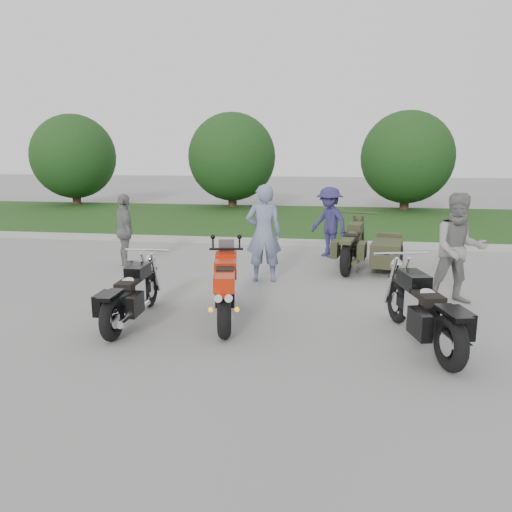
# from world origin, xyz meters

# --- Properties ---
(ground) EXTENTS (80.00, 80.00, 0.00)m
(ground) POSITION_xyz_m (0.00, 0.00, 0.00)
(ground) COLOR #989892
(ground) RESTS_ON ground
(curb) EXTENTS (60.00, 0.30, 0.15)m
(curb) POSITION_xyz_m (0.00, 6.00, 0.07)
(curb) COLOR #A3A19A
(curb) RESTS_ON ground
(grass_strip) EXTENTS (60.00, 8.00, 0.14)m
(grass_strip) POSITION_xyz_m (0.00, 10.15, 0.07)
(grass_strip) COLOR #32501B
(grass_strip) RESTS_ON ground
(tree_far_left) EXTENTS (3.60, 3.60, 4.00)m
(tree_far_left) POSITION_xyz_m (-10.00, 13.50, 2.19)
(tree_far_left) COLOR #3F2B1C
(tree_far_left) RESTS_ON ground
(tree_mid_left) EXTENTS (3.60, 3.60, 4.00)m
(tree_mid_left) POSITION_xyz_m (-3.00, 13.50, 2.19)
(tree_mid_left) COLOR #3F2B1C
(tree_mid_left) RESTS_ON ground
(tree_mid_right) EXTENTS (3.60, 3.60, 4.00)m
(tree_mid_right) POSITION_xyz_m (4.00, 13.50, 2.19)
(tree_mid_right) COLOR #3F2B1C
(tree_mid_right) RESTS_ON ground
(sportbike_red) EXTENTS (0.58, 1.96, 0.93)m
(sportbike_red) POSITION_xyz_m (-0.39, -0.20, 0.55)
(sportbike_red) COLOR black
(sportbike_red) RESTS_ON ground
(cruiser_left) EXTENTS (0.36, 2.09, 0.80)m
(cruiser_left) POSITION_xyz_m (-1.75, -0.47, 0.41)
(cruiser_left) COLOR black
(cruiser_left) RESTS_ON ground
(cruiser_right) EXTENTS (0.77, 2.28, 0.89)m
(cruiser_right) POSITION_xyz_m (2.34, -0.72, 0.45)
(cruiser_right) COLOR black
(cruiser_right) RESTS_ON ground
(cruiser_sidecar) EXTENTS (1.42, 2.39, 0.93)m
(cruiser_sidecar) POSITION_xyz_m (2.00, 3.49, 0.43)
(cruiser_sidecar) COLOR black
(cruiser_sidecar) RESTS_ON ground
(person_stripe) EXTENTS (0.75, 0.56, 1.88)m
(person_stripe) POSITION_xyz_m (-0.15, 2.24, 0.94)
(person_stripe) COLOR slate
(person_stripe) RESTS_ON ground
(person_grey) EXTENTS (0.92, 0.73, 1.84)m
(person_grey) POSITION_xyz_m (3.19, 1.31, 0.92)
(person_grey) COLOR gray
(person_grey) RESTS_ON ground
(person_denim) EXTENTS (1.19, 1.19, 1.65)m
(person_denim) POSITION_xyz_m (1.07, 4.70, 0.83)
(person_denim) COLOR navy
(person_denim) RESTS_ON ground
(person_back) EXTENTS (0.85, 0.99, 1.59)m
(person_back) POSITION_xyz_m (-3.27, 2.97, 0.80)
(person_back) COLOR gray
(person_back) RESTS_ON ground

